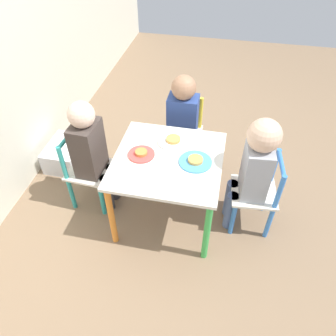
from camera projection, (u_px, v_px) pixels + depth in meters
name	position (u px, v px, depth m)	size (l,w,h in m)	color
ground_plane	(168.00, 213.00, 2.15)	(6.00, 6.00, 0.00)	#7F664C
kids_table	(168.00, 168.00, 1.87)	(0.61, 0.61, 0.48)	silver
chair_yellow	(183.00, 134.00, 2.36)	(0.26, 0.26, 0.52)	silver
chair_blue	(257.00, 194.00, 1.94)	(0.28, 0.28, 0.52)	silver
chair_teal	(87.00, 171.00, 2.08)	(0.27, 0.27, 0.52)	silver
child_right	(182.00, 118.00, 2.19)	(0.21, 0.20, 0.73)	#4C608E
child_front	(254.00, 166.00, 1.79)	(0.21, 0.23, 0.77)	#4C608E
child_back	(91.00, 149.00, 1.94)	(0.21, 0.21, 0.76)	#38383D
plate_right	(173.00, 141.00, 1.93)	(0.19, 0.19, 0.03)	white
plate_front	(195.00, 161.00, 1.80)	(0.18, 0.18, 0.03)	#4C9EE0
plate_back	(141.00, 154.00, 1.84)	(0.15, 0.15, 0.03)	#E54C47
storage_bin	(66.00, 154.00, 2.47)	(0.34, 0.24, 0.17)	silver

